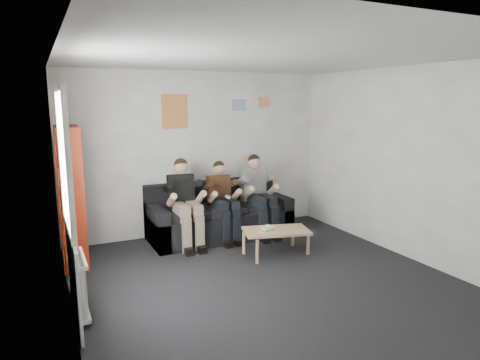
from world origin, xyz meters
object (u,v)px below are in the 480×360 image
(bookshelf, at_px, (72,196))
(coffee_table, at_px, (276,233))
(sofa, at_px, (219,217))
(person_middle, at_px, (223,201))
(person_right, at_px, (259,195))
(person_left, at_px, (185,203))

(bookshelf, xyz_separation_m, coffee_table, (2.68, -0.91, -0.62))
(sofa, distance_m, person_middle, 0.38)
(coffee_table, relative_size, person_middle, 0.74)
(coffee_table, distance_m, person_right, 1.04)
(sofa, bearing_deg, person_middle, -90.00)
(coffee_table, distance_m, person_middle, 1.09)
(person_middle, bearing_deg, person_right, 6.21)
(coffee_table, bearing_deg, person_right, 77.02)
(sofa, bearing_deg, person_left, -162.22)
(person_middle, bearing_deg, person_left, -173.01)
(person_middle, bearing_deg, coffee_table, -59.65)
(bookshelf, xyz_separation_m, person_middle, (2.26, 0.04, -0.30))
(person_right, bearing_deg, person_left, -172.53)
(sofa, relative_size, bookshelf, 1.21)
(bookshelf, bearing_deg, sofa, 10.36)
(person_left, bearing_deg, person_middle, 9.51)
(sofa, relative_size, person_middle, 1.81)
(bookshelf, height_order, person_right, bookshelf)
(bookshelf, bearing_deg, coffee_table, -14.61)
(bookshelf, distance_m, person_left, 1.64)
(sofa, relative_size, coffee_table, 2.45)
(bookshelf, height_order, person_left, bookshelf)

